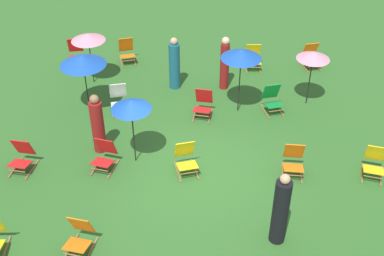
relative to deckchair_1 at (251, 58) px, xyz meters
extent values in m
plane|color=#2D6026|center=(-1.97, -5.31, -0.37)|extent=(40.00, 40.00, 0.00)
cube|color=olive|center=(-5.90, -7.77, -0.35)|extent=(0.05, 0.76, 0.04)
cube|color=olive|center=(-0.22, -0.05, -0.35)|extent=(0.04, 0.76, 0.04)
cube|color=olive|center=(0.22, -0.05, -0.35)|extent=(0.04, 0.76, 0.04)
cube|color=yellow|center=(0.00, -0.15, -0.10)|extent=(0.48, 0.43, 0.13)
cube|color=yellow|center=(0.00, 0.15, 0.18)|extent=(0.48, 0.25, 0.57)
cylinder|color=olive|center=(0.00, -0.35, -0.17)|extent=(0.44, 0.03, 0.03)
cube|color=olive|center=(-6.14, 0.32, -0.35)|extent=(0.15, 0.76, 0.04)
cube|color=olive|center=(-5.71, 0.39, -0.35)|extent=(0.15, 0.76, 0.04)
cube|color=red|center=(-5.91, 0.26, -0.10)|extent=(0.54, 0.50, 0.13)
cube|color=red|center=(-5.95, 0.55, 0.18)|extent=(0.51, 0.31, 0.57)
cylinder|color=olive|center=(-5.88, 0.06, -0.17)|extent=(0.44, 0.09, 0.03)
cube|color=olive|center=(2.18, -5.35, -0.35)|extent=(0.25, 0.74, 0.04)
cube|color=olive|center=(2.60, -5.47, -0.35)|extent=(0.25, 0.74, 0.04)
cube|color=yellow|center=(2.37, -5.51, -0.10)|extent=(0.58, 0.55, 0.13)
cube|color=yellow|center=(2.45, -5.22, 0.18)|extent=(0.53, 0.37, 0.57)
cylinder|color=olive|center=(2.31, -5.70, -0.17)|extent=(0.43, 0.15, 0.03)
cube|color=olive|center=(-4.55, -7.69, -0.35)|extent=(0.21, 0.75, 0.04)
cube|color=olive|center=(-4.12, -7.80, -0.35)|extent=(0.21, 0.75, 0.04)
cube|color=orange|center=(-4.36, -7.84, -0.10)|extent=(0.57, 0.53, 0.13)
cube|color=orange|center=(-4.29, -7.55, 0.18)|extent=(0.52, 0.35, 0.57)
cylinder|color=olive|center=(-4.41, -8.04, -0.17)|extent=(0.43, 0.13, 0.03)
cube|color=olive|center=(-1.93, -2.78, -0.35)|extent=(0.18, 0.75, 0.04)
cube|color=olive|center=(-1.50, -2.87, -0.35)|extent=(0.18, 0.75, 0.04)
cube|color=red|center=(-1.73, -2.92, -0.10)|extent=(0.55, 0.51, 0.13)
cube|color=red|center=(-1.67, -2.63, 0.18)|extent=(0.52, 0.33, 0.57)
cylinder|color=olive|center=(-1.77, -3.12, -0.17)|extent=(0.44, 0.11, 0.03)
cube|color=olive|center=(1.72, -0.02, -0.35)|extent=(0.19, 0.75, 0.04)
cube|color=olive|center=(2.15, 0.07, -0.35)|extent=(0.19, 0.75, 0.04)
cube|color=orange|center=(1.96, -0.07, -0.10)|extent=(0.56, 0.52, 0.13)
cube|color=orange|center=(1.90, 0.22, 0.18)|extent=(0.52, 0.34, 0.57)
cylinder|color=olive|center=(2.00, -0.27, -0.17)|extent=(0.44, 0.12, 0.03)
cube|color=olive|center=(0.23, -5.31, -0.35)|extent=(0.12, 0.76, 0.04)
cube|color=olive|center=(0.67, -5.36, -0.35)|extent=(0.12, 0.76, 0.04)
cube|color=orange|center=(0.44, -5.43, -0.10)|extent=(0.52, 0.48, 0.13)
cube|color=orange|center=(0.47, -5.14, 0.18)|extent=(0.50, 0.30, 0.57)
cylinder|color=olive|center=(0.42, -5.63, -0.17)|extent=(0.44, 0.07, 0.03)
cube|color=olive|center=(-4.35, -2.58, -0.35)|extent=(0.18, 0.75, 0.04)
cube|color=olive|center=(-3.91, -2.49, -0.35)|extent=(0.18, 0.75, 0.04)
cube|color=white|center=(-4.11, -2.63, -0.10)|extent=(0.55, 0.52, 0.13)
cube|color=white|center=(-4.17, -2.34, 0.18)|extent=(0.52, 0.33, 0.57)
cylinder|color=olive|center=(-4.07, -2.83, -0.17)|extent=(0.44, 0.11, 0.03)
cube|color=olive|center=(-2.37, -5.31, -0.35)|extent=(0.21, 0.75, 0.04)
cube|color=olive|center=(-1.94, -5.20, -0.35)|extent=(0.21, 0.75, 0.04)
cube|color=yellow|center=(-2.13, -5.35, -0.10)|extent=(0.57, 0.53, 0.13)
cube|color=yellow|center=(-2.21, -5.06, 0.18)|extent=(0.52, 0.35, 0.57)
cylinder|color=olive|center=(-2.09, -5.55, -0.17)|extent=(0.43, 0.13, 0.03)
cube|color=olive|center=(-4.41, -5.08, -0.35)|extent=(0.24, 0.74, 0.04)
cube|color=olive|center=(-3.98, -5.20, -0.35)|extent=(0.24, 0.74, 0.04)
cube|color=red|center=(-4.22, -5.23, -0.10)|extent=(0.58, 0.55, 0.13)
cube|color=red|center=(-4.14, -4.94, 0.18)|extent=(0.53, 0.37, 0.57)
cylinder|color=olive|center=(-4.28, -5.42, -0.17)|extent=(0.43, 0.15, 0.03)
cube|color=olive|center=(-6.44, -5.14, -0.35)|extent=(0.17, 0.75, 0.04)
cube|color=olive|center=(-6.00, -5.22, -0.35)|extent=(0.17, 0.75, 0.04)
cube|color=red|center=(-6.24, -5.28, -0.10)|extent=(0.55, 0.51, 0.13)
cube|color=red|center=(-6.18, -4.98, 0.18)|extent=(0.52, 0.33, 0.57)
cylinder|color=olive|center=(-6.27, -5.48, -0.17)|extent=(0.44, 0.11, 0.03)
cube|color=olive|center=(-4.42, 0.35, -0.35)|extent=(0.21, 0.75, 0.04)
cube|color=olive|center=(-3.99, 0.46, -0.35)|extent=(0.21, 0.75, 0.04)
cube|color=orange|center=(-4.18, 0.31, -0.10)|extent=(0.57, 0.53, 0.13)
cube|color=orange|center=(-4.25, 0.60, 0.18)|extent=(0.52, 0.35, 0.57)
cylinder|color=olive|center=(-4.14, 0.11, -0.17)|extent=(0.43, 0.13, 0.03)
cube|color=olive|center=(0.10, -2.63, -0.35)|extent=(0.21, 0.75, 0.04)
cube|color=olive|center=(0.53, -2.53, -0.35)|extent=(0.21, 0.75, 0.04)
cube|color=#148C38|center=(0.34, -2.68, -0.10)|extent=(0.57, 0.53, 0.13)
cube|color=#148C38|center=(0.27, -2.38, 0.18)|extent=(0.52, 0.35, 0.57)
cylinder|color=olive|center=(0.38, -2.87, -0.17)|extent=(0.43, 0.13, 0.03)
cylinder|color=black|center=(1.39, -2.16, 0.47)|extent=(0.03, 0.03, 1.69)
cone|color=pink|center=(1.39, -2.16, 1.23)|extent=(0.94, 0.94, 0.22)
cylinder|color=black|center=(-3.46, -4.83, 0.53)|extent=(0.03, 0.03, 1.81)
cone|color=#194CB2|center=(-3.46, -4.83, 1.34)|extent=(0.97, 0.97, 0.26)
cylinder|color=black|center=(-5.15, -0.92, 0.45)|extent=(0.03, 0.03, 1.64)
cone|color=pink|center=(-5.15, -0.92, 1.19)|extent=(1.03, 1.03, 0.22)
cylinder|color=black|center=(-5.02, -2.50, 0.51)|extent=(0.03, 0.03, 1.75)
cone|color=#194CB2|center=(-5.02, -2.50, 1.26)|extent=(1.29, 1.29, 0.30)
cylinder|color=black|center=(-0.68, -2.55, 0.61)|extent=(0.03, 0.03, 1.96)
cone|color=#194CB2|center=(-0.68, -2.55, 1.48)|extent=(1.12, 1.12, 0.27)
cylinder|color=maroon|center=(-4.41, -4.38, 0.37)|extent=(0.46, 0.46, 1.47)
sphere|color=#936647|center=(-4.41, -4.38, 1.20)|extent=(0.23, 0.23, 0.23)
cylinder|color=maroon|center=(-1.03, -1.27, 0.38)|extent=(0.39, 0.39, 1.50)
sphere|color=beige|center=(-1.03, -1.27, 1.23)|extent=(0.24, 0.24, 0.24)
cylinder|color=black|center=(-0.22, -7.44, 0.44)|extent=(0.39, 0.39, 1.62)
sphere|color=tan|center=(-0.22, -7.44, 1.34)|extent=(0.21, 0.21, 0.21)
cylinder|color=#195972|center=(-2.55, -1.23, 0.37)|extent=(0.40, 0.40, 1.47)
sphere|color=tan|center=(-2.55, -1.23, 1.20)|extent=(0.22, 0.22, 0.22)
camera|label=1|loc=(-2.02, -14.60, 7.79)|focal=46.57mm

